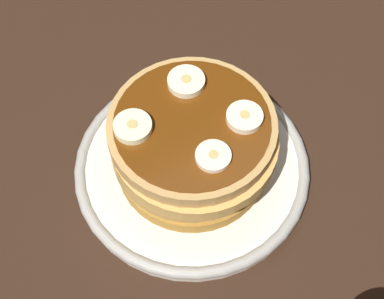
% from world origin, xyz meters
% --- Properties ---
extents(ground_plane, '(1.40, 1.40, 0.03)m').
position_xyz_m(ground_plane, '(0.00, 0.00, -0.01)').
color(ground_plane, black).
extents(plate, '(0.24, 0.24, 0.02)m').
position_xyz_m(plate, '(0.00, 0.00, 0.01)').
color(plate, silver).
rests_on(plate, ground_plane).
extents(pancake_stack, '(0.16, 0.16, 0.08)m').
position_xyz_m(pancake_stack, '(-0.00, 0.00, 0.06)').
color(pancake_stack, '#A3722E').
rests_on(pancake_stack, plate).
extents(banana_slice_0, '(0.04, 0.04, 0.01)m').
position_xyz_m(banana_slice_0, '(-0.01, -0.04, 0.10)').
color(banana_slice_0, '#F5EBC0').
rests_on(banana_slice_0, pancake_stack).
extents(banana_slice_1, '(0.03, 0.03, 0.01)m').
position_xyz_m(banana_slice_1, '(-0.00, 0.04, 0.10)').
color(banana_slice_1, '#F8E3C4').
rests_on(banana_slice_1, pancake_stack).
extents(banana_slice_2, '(0.03, 0.03, 0.01)m').
position_xyz_m(banana_slice_2, '(0.05, -0.02, 0.10)').
color(banana_slice_2, '#F5F3BC').
rests_on(banana_slice_2, pancake_stack).
extents(banana_slice_3, '(0.03, 0.03, 0.01)m').
position_xyz_m(banana_slice_3, '(-0.04, 0.02, 0.10)').
color(banana_slice_3, '#FCEBC5').
rests_on(banana_slice_3, pancake_stack).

